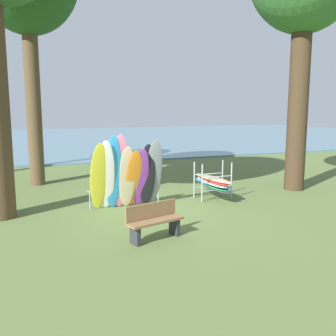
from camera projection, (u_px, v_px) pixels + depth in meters
ground_plane at (144, 211)px, 11.33m from camera, size 80.00×80.00×0.00m
lake_water at (56, 139)px, 37.26m from camera, size 80.00×36.00×0.10m
leaning_board_pile at (126, 175)px, 11.44m from camera, size 2.32×0.78×2.31m
board_storage_rack at (212, 183)px, 12.81m from camera, size 1.15×2.13×1.25m
park_bench at (154, 220)px, 8.84m from camera, size 1.46×0.77×0.85m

